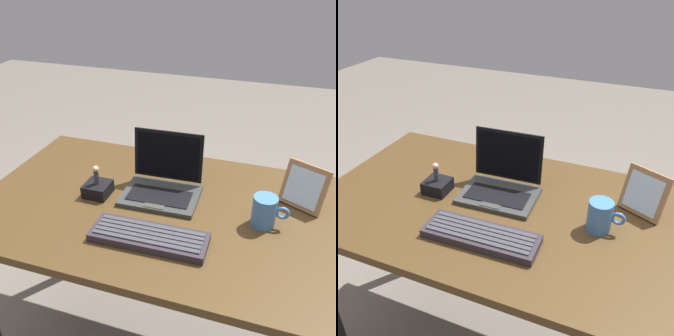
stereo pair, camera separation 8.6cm
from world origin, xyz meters
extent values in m
cube|color=#453016|center=(0.00, 0.00, 0.74)|extent=(1.40, 0.74, 0.03)
cylinder|color=black|center=(-0.64, 0.32, 0.36)|extent=(0.05, 0.05, 0.73)
cube|color=#323432|center=(-0.09, 0.04, 0.77)|extent=(0.27, 0.19, 0.02)
cube|color=black|center=(-0.09, 0.02, 0.78)|extent=(0.22, 0.11, 0.00)
cube|color=#353831|center=(-0.09, -0.03, 0.78)|extent=(0.07, 0.03, 0.00)
cube|color=black|center=(-0.10, 0.13, 0.88)|extent=(0.25, 0.03, 0.18)
cube|color=black|center=(-0.10, 0.13, 0.87)|extent=(0.22, 0.03, 0.16)
cube|color=#59CCF2|center=(-0.10, 0.13, 0.86)|extent=(0.21, 0.01, 0.01)
cube|color=#2B252C|center=(-0.05, -0.18, 0.77)|extent=(0.35, 0.12, 0.03)
cube|color=#38383D|center=(-0.05, -0.22, 0.79)|extent=(0.32, 0.02, 0.00)
cube|color=#38383D|center=(-0.05, -0.20, 0.79)|extent=(0.32, 0.02, 0.00)
cube|color=#38383D|center=(-0.05, -0.18, 0.79)|extent=(0.32, 0.02, 0.00)
cube|color=#38383D|center=(-0.05, -0.16, 0.79)|extent=(0.32, 0.02, 0.00)
cube|color=#38383D|center=(-0.06, -0.14, 0.79)|extent=(0.32, 0.02, 0.00)
cube|color=olive|center=(0.37, 0.14, 0.84)|extent=(0.15, 0.11, 0.15)
cube|color=#ADC3CF|center=(0.36, 0.13, 0.84)|extent=(0.12, 0.08, 0.12)
cube|color=olive|center=(0.38, 0.16, 0.77)|extent=(0.02, 0.02, 0.03)
cube|color=black|center=(-0.31, -0.01, 0.78)|extent=(0.09, 0.09, 0.04)
cylinder|color=#33313B|center=(-0.31, -0.01, 0.83)|extent=(0.02, 0.02, 0.05)
sphere|color=tan|center=(-0.31, -0.01, 0.86)|extent=(0.02, 0.02, 0.02)
cylinder|color=teal|center=(0.25, 0.00, 0.81)|extent=(0.07, 0.07, 0.10)
torus|color=teal|center=(0.31, 0.00, 0.81)|extent=(0.04, 0.01, 0.04)
camera|label=1|loc=(0.26, -0.96, 1.49)|focal=39.85mm
camera|label=2|loc=(0.34, -0.93, 1.49)|focal=39.85mm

